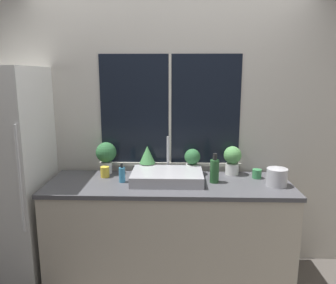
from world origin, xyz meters
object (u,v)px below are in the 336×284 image
Objects in this scene: refrigerator at (7,176)px; bottle_tall at (214,170)px; sink at (167,176)px; potted_plant_center_right at (192,160)px; potted_plant_center_left at (147,159)px; potted_plant_far_left at (106,154)px; potted_plant_far_right at (232,159)px; mug_green at (257,174)px; mug_yellow at (105,172)px; kettle at (277,176)px; soap_bottle at (122,174)px.

bottle_tall is at bearing -0.42° from refrigerator.
bottle_tall is (0.40, -0.01, 0.06)m from sink.
potted_plant_center_left is at bearing 180.00° from potted_plant_center_right.
potted_plant_far_left is 1.12× the size of potted_plant_center_left.
bottle_tall is at bearing -128.44° from potted_plant_far_right.
refrigerator reaches higher than mug_green.
mug_green is at bearing 8.40° from sink.
bottle_tall is 0.97m from mug_yellow.
potted_plant_far_left reaches higher than mug_green.
potted_plant_center_right is 0.94× the size of bottle_tall.
kettle reaches higher than mug_yellow.
potted_plant_far_right is (1.15, 0.00, -0.03)m from potted_plant_far_left.
potted_plant_far_left is at bearing 180.00° from potted_plant_center_right.
kettle is (1.46, -0.19, 0.03)m from mug_yellow.
potted_plant_center_left is at bearing 17.53° from mug_yellow.
potted_plant_far_left is (0.82, 0.22, 0.15)m from refrigerator.
mug_green is (0.39, 0.13, -0.06)m from bottle_tall.
sink is at bearing -171.60° from mug_green.
mug_green is 1.34m from mug_yellow.
potted_plant_far_left is 1.00m from bottle_tall.
potted_plant_far_right is 0.30m from bottle_tall.
soap_bottle is (-0.60, -0.25, -0.06)m from potted_plant_center_right.
potted_plant_far_right is at bearing 0.00° from potted_plant_center_right.
sink is 0.31m from potted_plant_center_left.
potted_plant_center_right is at bearing 155.86° from kettle.
mug_yellow is 0.57× the size of kettle.
soap_bottle is at bearing -53.53° from potted_plant_far_left.
kettle is at bearing -43.95° from potted_plant_far_right.
potted_plant_center_right is at bearing 180.00° from potted_plant_far_right.
refrigerator is 3.11× the size of sink.
potted_plant_far_left is (-0.57, 0.22, 0.13)m from sink.
sink is 3.56× the size of kettle.
refrigerator reaches higher than potted_plant_far_left.
potted_plant_center_right is (0.41, 0.00, -0.01)m from potted_plant_center_left.
soap_bottle is at bearing -173.05° from mug_green.
potted_plant_far_right reaches higher than mug_green.
potted_plant_center_left is 1.59× the size of soap_bottle.
potted_plant_center_right is 0.90× the size of potted_plant_far_right.
potted_plant_center_left is 0.41m from potted_plant_center_right.
potted_plant_far_left is at bearing 180.00° from potted_plant_far_right.
bottle_tall reaches higher than kettle.
potted_plant_center_left is at bearing 164.40° from kettle.
potted_plant_far_left is 3.05× the size of mug_yellow.
potted_plant_center_left reaches higher than mug_green.
bottle_tall is at bearing -53.08° from potted_plant_center_right.
bottle_tall is (1.79, -0.01, 0.07)m from refrigerator.
potted_plant_far_left is at bearing 166.32° from bottle_tall.
refrigerator is 19.51× the size of mug_yellow.
potted_plant_center_right is at bearing 126.92° from bottle_tall.
potted_plant_far_right reaches higher than kettle.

